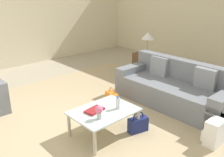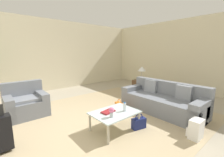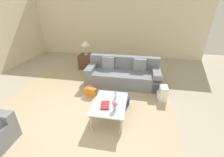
{
  "view_description": "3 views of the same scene",
  "coord_description": "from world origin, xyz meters",
  "px_view_note": "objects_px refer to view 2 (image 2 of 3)",
  "views": [
    {
      "loc": [
        -1.82,
        -3.1,
        2.18
      ],
      "look_at": [
        0.98,
        -0.05,
        0.68
      ],
      "focal_mm": 40.0,
      "sensor_mm": 36.0,
      "label": 1
    },
    {
      "loc": [
        -1.64,
        -2.79,
        1.71
      ],
      "look_at": [
        0.69,
        -0.07,
        1.07
      ],
      "focal_mm": 24.0,
      "sensor_mm": 36.0,
      "label": 2
    },
    {
      "loc": [
        -2.28,
        -1.03,
        2.42
      ],
      "look_at": [
        0.8,
        -0.48,
        0.83
      ],
      "focal_mm": 24.0,
      "sensor_mm": 36.0,
      "label": 3
    }
  ],
  "objects_px": {
    "armchair": "(26,104)",
    "handbag_navy": "(139,123)",
    "flower_vase": "(111,111)",
    "couch": "(163,101)",
    "backpack_white": "(196,129)",
    "coffee_table_book": "(108,112)",
    "water_bottle": "(125,107)",
    "coffee_table": "(115,114)",
    "side_table": "(141,87)",
    "handbag_orange": "(119,107)",
    "table_lamp": "(142,69)"
  },
  "relations": [
    {
      "from": "side_table",
      "to": "handbag_orange",
      "type": "height_order",
      "value": "side_table"
    },
    {
      "from": "water_bottle",
      "to": "handbag_orange",
      "type": "relative_size",
      "value": 0.57
    },
    {
      "from": "coffee_table",
      "to": "table_lamp",
      "type": "relative_size",
      "value": 1.77
    },
    {
      "from": "handbag_orange",
      "to": "handbag_navy",
      "type": "height_order",
      "value": "same"
    },
    {
      "from": "couch",
      "to": "flower_vase",
      "type": "distance_m",
      "value": 2.03
    },
    {
      "from": "water_bottle",
      "to": "backpack_white",
      "type": "bearing_deg",
      "value": -56.08
    },
    {
      "from": "coffee_table",
      "to": "handbag_orange",
      "type": "height_order",
      "value": "coffee_table"
    },
    {
      "from": "armchair",
      "to": "table_lamp",
      "type": "distance_m",
      "value": 4.21
    },
    {
      "from": "handbag_orange",
      "to": "water_bottle",
      "type": "bearing_deg",
      "value": -127.36
    },
    {
      "from": "backpack_white",
      "to": "table_lamp",
      "type": "bearing_deg",
      "value": 57.17
    },
    {
      "from": "armchair",
      "to": "handbag_navy",
      "type": "relative_size",
      "value": 2.77
    },
    {
      "from": "couch",
      "to": "handbag_orange",
      "type": "distance_m",
      "value": 1.28
    },
    {
      "from": "coffee_table",
      "to": "water_bottle",
      "type": "xyz_separation_m",
      "value": [
        0.2,
        -0.1,
        0.15
      ]
    },
    {
      "from": "flower_vase",
      "to": "side_table",
      "type": "relative_size",
      "value": 0.36
    },
    {
      "from": "armchair",
      "to": "handbag_navy",
      "type": "distance_m",
      "value": 3.04
    },
    {
      "from": "table_lamp",
      "to": "handbag_navy",
      "type": "xyz_separation_m",
      "value": [
        -2.35,
        -1.81,
        -0.88
      ]
    },
    {
      "from": "coffee_table",
      "to": "handbag_orange",
      "type": "xyz_separation_m",
      "value": [
        0.83,
        0.72,
        -0.24
      ]
    },
    {
      "from": "couch",
      "to": "water_bottle",
      "type": "relative_size",
      "value": 11.32
    },
    {
      "from": "side_table",
      "to": "coffee_table_book",
      "type": "bearing_deg",
      "value": -154.07
    },
    {
      "from": "side_table",
      "to": "backpack_white",
      "type": "relative_size",
      "value": 1.41
    },
    {
      "from": "armchair",
      "to": "handbag_navy",
      "type": "xyz_separation_m",
      "value": [
        1.75,
        -2.48,
        -0.18
      ]
    },
    {
      "from": "table_lamp",
      "to": "backpack_white",
      "type": "distance_m",
      "value": 3.42
    },
    {
      "from": "water_bottle",
      "to": "handbag_orange",
      "type": "height_order",
      "value": "water_bottle"
    },
    {
      "from": "couch",
      "to": "coffee_table_book",
      "type": "xyz_separation_m",
      "value": [
        -1.92,
        0.18,
        0.14
      ]
    },
    {
      "from": "couch",
      "to": "backpack_white",
      "type": "distance_m",
      "value": 1.43
    },
    {
      "from": "water_bottle",
      "to": "backpack_white",
      "type": "distance_m",
      "value": 1.47
    },
    {
      "from": "flower_vase",
      "to": "backpack_white",
      "type": "xyz_separation_m",
      "value": [
        1.22,
        -1.14,
        -0.35
      ]
    },
    {
      "from": "table_lamp",
      "to": "armchair",
      "type": "bearing_deg",
      "value": 170.71
    },
    {
      "from": "couch",
      "to": "backpack_white",
      "type": "bearing_deg",
      "value": -123.76
    },
    {
      "from": "armchair",
      "to": "coffee_table_book",
      "type": "bearing_deg",
      "value": -60.56
    },
    {
      "from": "side_table",
      "to": "backpack_white",
      "type": "bearing_deg",
      "value": -122.83
    },
    {
      "from": "water_bottle",
      "to": "couch",
      "type": "bearing_deg",
      "value": 0.0
    },
    {
      "from": "armchair",
      "to": "coffee_table",
      "type": "xyz_separation_m",
      "value": [
        1.3,
        -2.17,
        0.06
      ]
    },
    {
      "from": "coffee_table",
      "to": "backpack_white",
      "type": "xyz_separation_m",
      "value": [
        1.0,
        -1.29,
        -0.18
      ]
    },
    {
      "from": "couch",
      "to": "side_table",
      "type": "bearing_deg",
      "value": 57.87
    },
    {
      "from": "armchair",
      "to": "side_table",
      "type": "relative_size",
      "value": 1.76
    },
    {
      "from": "couch",
      "to": "water_bottle",
      "type": "xyz_separation_m",
      "value": [
        -1.6,
        0.0,
        0.22
      ]
    },
    {
      "from": "armchair",
      "to": "table_lamp",
      "type": "height_order",
      "value": "table_lamp"
    },
    {
      "from": "flower_vase",
      "to": "table_lamp",
      "type": "height_order",
      "value": "table_lamp"
    },
    {
      "from": "table_lamp",
      "to": "handbag_orange",
      "type": "relative_size",
      "value": 1.55
    },
    {
      "from": "flower_vase",
      "to": "handbag_navy",
      "type": "height_order",
      "value": "flower_vase"
    },
    {
      "from": "coffee_table_book",
      "to": "side_table",
      "type": "distance_m",
      "value": 3.25
    },
    {
      "from": "coffee_table",
      "to": "side_table",
      "type": "bearing_deg",
      "value": 28.18
    },
    {
      "from": "side_table",
      "to": "table_lamp",
      "type": "bearing_deg",
      "value": 180.0
    },
    {
      "from": "armchair",
      "to": "water_bottle",
      "type": "height_order",
      "value": "armchair"
    },
    {
      "from": "coffee_table",
      "to": "water_bottle",
      "type": "distance_m",
      "value": 0.27
    },
    {
      "from": "flower_vase",
      "to": "backpack_white",
      "type": "relative_size",
      "value": 0.51
    },
    {
      "from": "side_table",
      "to": "couch",
      "type": "bearing_deg",
      "value": -122.13
    },
    {
      "from": "coffee_table_book",
      "to": "handbag_navy",
      "type": "bearing_deg",
      "value": -42.69
    },
    {
      "from": "armchair",
      "to": "flower_vase",
      "type": "height_order",
      "value": "armchair"
    }
  ]
}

